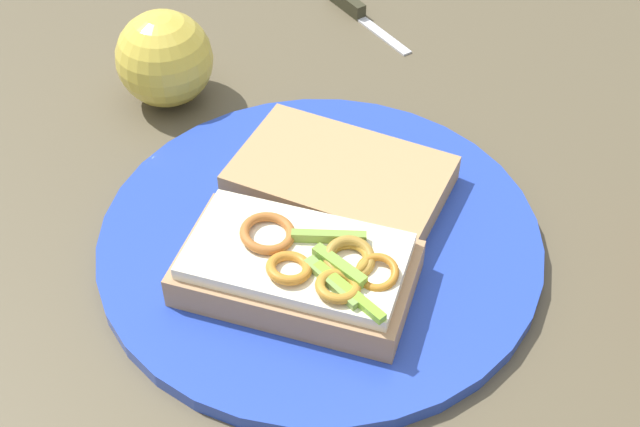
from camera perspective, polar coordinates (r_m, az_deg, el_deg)
The scene contains 6 objects.
ground_plane at distance 0.62m, azimuth 0.00°, elevation -2.09°, with size 2.00×2.00×0.00m, color brown.
plate at distance 0.61m, azimuth 0.00°, elevation -1.72°, with size 0.31×0.31×0.01m, color #2644B3.
sandwich at distance 0.56m, azimuth -1.39°, elevation -3.66°, with size 0.17×0.17×0.05m.
bread_slice_side at distance 0.64m, azimuth 1.38°, elevation 2.43°, with size 0.15×0.10×0.02m, color tan.
apple_0 at distance 0.73m, azimuth -10.29°, elevation 10.08°, with size 0.08×0.08×0.08m, color gold.
knife at distance 0.85m, azimuth 2.40°, elevation 13.33°, with size 0.02×0.12×0.01m.
Camera 1 is at (-0.20, -0.37, 0.45)m, focal length 48.20 mm.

